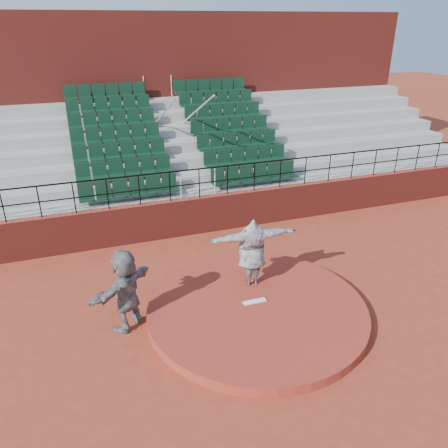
# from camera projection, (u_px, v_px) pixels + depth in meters

# --- Properties ---
(ground) EXTENTS (90.00, 90.00, 0.00)m
(ground) POSITION_uv_depth(u_px,v_px,m) (257.00, 313.00, 11.06)
(ground) COLOR maroon
(ground) RESTS_ON ground
(pitchers_mound) EXTENTS (5.50, 5.50, 0.25)m
(pitchers_mound) POSITION_uv_depth(u_px,v_px,m) (257.00, 309.00, 11.01)
(pitchers_mound) COLOR maroon
(pitchers_mound) RESTS_ON ground
(pitching_rubber) EXTENTS (0.60, 0.15, 0.03)m
(pitching_rubber) POSITION_uv_depth(u_px,v_px,m) (255.00, 301.00, 11.08)
(pitching_rubber) COLOR white
(pitching_rubber) RESTS_ON pitchers_mound
(boundary_wall) EXTENTS (24.00, 0.30, 1.30)m
(boundary_wall) POSITION_uv_depth(u_px,v_px,m) (200.00, 215.00, 15.06)
(boundary_wall) COLOR maroon
(boundary_wall) RESTS_ON ground
(wall_railing) EXTENTS (24.04, 0.05, 1.03)m
(wall_railing) POSITION_uv_depth(u_px,v_px,m) (199.00, 177.00, 14.47)
(wall_railing) COLOR black
(wall_railing) RESTS_ON boundary_wall
(seating_deck) EXTENTS (24.00, 5.97, 4.63)m
(seating_deck) POSITION_uv_depth(u_px,v_px,m) (174.00, 163.00, 17.84)
(seating_deck) COLOR gray
(seating_deck) RESTS_ON ground
(press_box_facade) EXTENTS (24.00, 3.00, 7.10)m
(press_box_facade) POSITION_uv_depth(u_px,v_px,m) (152.00, 96.00, 20.32)
(press_box_facade) COLOR maroon
(press_box_facade) RESTS_ON ground
(pitcher) EXTENTS (2.36, 0.75, 1.90)m
(pitcher) POSITION_uv_depth(u_px,v_px,m) (252.00, 252.00, 11.50)
(pitcher) COLOR black
(pitcher) RESTS_ON pitchers_mound
(fielder) EXTENTS (1.86, 1.67, 2.05)m
(fielder) POSITION_uv_depth(u_px,v_px,m) (126.00, 290.00, 10.20)
(fielder) COLOR black
(fielder) RESTS_ON ground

